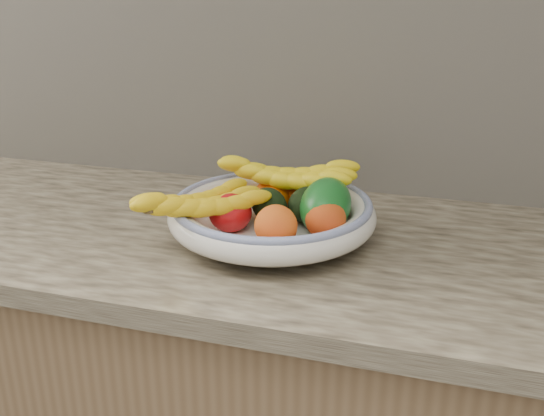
{
  "coord_description": "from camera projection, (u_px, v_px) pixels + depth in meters",
  "views": [
    {
      "loc": [
        0.3,
        0.64,
        1.36
      ],
      "look_at": [
        0.0,
        1.66,
        0.96
      ],
      "focal_mm": 40.0,
      "sensor_mm": 36.0,
      "label": 1
    }
  ],
  "objects": [
    {
      "name": "kitchen_counter",
      "position": [
        275.0,
        415.0,
        1.33
      ],
      "size": [
        2.44,
        0.66,
        1.4
      ],
      "color": "brown",
      "rests_on": "ground"
    },
    {
      "name": "fruit_bowl",
      "position": [
        272.0,
        214.0,
        1.14
      ],
      "size": [
        0.39,
        0.39,
        0.08
      ],
      "color": "silver",
      "rests_on": "kitchen_counter"
    },
    {
      "name": "clementine_back_left",
      "position": [
        269.0,
        192.0,
        1.24
      ],
      "size": [
        0.06,
        0.06,
        0.05
      ],
      "primitive_type": "ellipsoid",
      "rotation": [
        0.0,
        0.0,
        0.12
      ],
      "color": "#F25C05",
      "rests_on": "fruit_bowl"
    },
    {
      "name": "clementine_back_right",
      "position": [
        293.0,
        194.0,
        1.22
      ],
      "size": [
        0.05,
        0.05,
        0.05
      ],
      "primitive_type": "ellipsoid",
      "rotation": [
        0.0,
        0.0,
        0.0
      ],
      "color": "#FF5905",
      "rests_on": "fruit_bowl"
    },
    {
      "name": "clementine_back_mid",
      "position": [
        275.0,
        197.0,
        1.21
      ],
      "size": [
        0.08,
        0.08,
        0.05
      ],
      "primitive_type": "ellipsoid",
      "rotation": [
        0.0,
        0.0,
        0.38
      ],
      "color": "#FF6C05",
      "rests_on": "fruit_bowl"
    },
    {
      "name": "tomato_left",
      "position": [
        234.0,
        201.0,
        1.17
      ],
      "size": [
        0.09,
        0.09,
        0.06
      ],
      "primitive_type": "ellipsoid",
      "rotation": [
        0.0,
        0.0,
        0.42
      ],
      "color": "#BB0402",
      "rests_on": "fruit_bowl"
    },
    {
      "name": "tomato_near_left",
      "position": [
        230.0,
        213.0,
        1.11
      ],
      "size": [
        0.1,
        0.1,
        0.07
      ],
      "primitive_type": "ellipsoid",
      "rotation": [
        0.0,
        0.0,
        0.27
      ],
      "color": "#B90E12",
      "rests_on": "fruit_bowl"
    },
    {
      "name": "avocado_center",
      "position": [
        269.0,
        205.0,
        1.14
      ],
      "size": [
        0.11,
        0.11,
        0.06
      ],
      "primitive_type": "ellipsoid",
      "rotation": [
        0.0,
        0.0,
        0.65
      ],
      "color": "black",
      "rests_on": "fruit_bowl"
    },
    {
      "name": "avocado_right",
      "position": [
        307.0,
        204.0,
        1.14
      ],
      "size": [
        0.08,
        0.11,
        0.07
      ],
      "primitive_type": "ellipsoid",
      "rotation": [
        0.0,
        0.0,
        -0.21
      ],
      "color": "black",
      "rests_on": "fruit_bowl"
    },
    {
      "name": "green_mango",
      "position": [
        326.0,
        206.0,
        1.1
      ],
      "size": [
        0.13,
        0.15,
        0.12
      ],
      "primitive_type": "ellipsoid",
      "rotation": [
        0.0,
        0.31,
        0.06
      ],
      "color": "#105519",
      "rests_on": "fruit_bowl"
    },
    {
      "name": "peach_front",
      "position": [
        276.0,
        226.0,
        1.03
      ],
      "size": [
        0.08,
        0.08,
        0.07
      ],
      "primitive_type": "ellipsoid",
      "rotation": [
        0.0,
        0.0,
        0.08
      ],
      "color": "orange",
      "rests_on": "fruit_bowl"
    },
    {
      "name": "peach_right",
      "position": [
        325.0,
        219.0,
        1.06
      ],
      "size": [
        0.09,
        0.09,
        0.07
      ],
      "primitive_type": "ellipsoid",
      "rotation": [
        0.0,
        0.0,
        0.23
      ],
      "color": "orange",
      "rests_on": "fruit_bowl"
    },
    {
      "name": "banana_bunch_back",
      "position": [
        285.0,
        180.0,
        1.2
      ],
      "size": [
        0.3,
        0.12,
        0.09
      ],
      "primitive_type": null,
      "rotation": [
        0.0,
        0.0,
        -0.01
      ],
      "color": "yellow",
      "rests_on": "fruit_bowl"
    },
    {
      "name": "banana_bunch_front",
      "position": [
        199.0,
        207.0,
        1.07
      ],
      "size": [
        0.25,
        0.27,
        0.07
      ],
      "primitive_type": null,
      "rotation": [
        0.0,
        0.0,
        0.88
      ],
      "color": "yellow",
      "rests_on": "fruit_bowl"
    }
  ]
}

